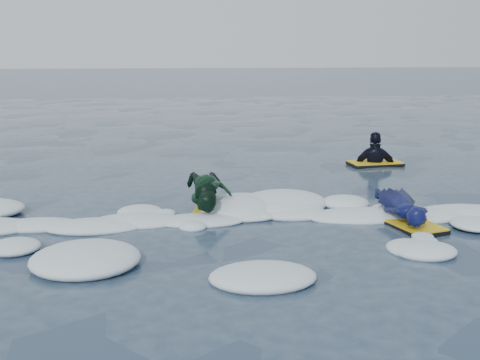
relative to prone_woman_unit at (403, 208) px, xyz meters
name	(u,v)px	position (x,y,z in m)	size (l,w,h in m)	color
ground	(173,265)	(-2.94, -1.22, -0.19)	(120.00, 120.00, 0.00)	#162637
foam_band	(173,235)	(-2.94, -0.19, -0.19)	(12.00, 3.10, 0.30)	white
prone_woman_unit	(403,208)	(0.00, 0.00, 0.00)	(0.76, 1.50, 0.36)	black
prone_child_unit	(209,194)	(-2.44, 0.77, 0.07)	(0.69, 1.33, 0.51)	black
waiting_rider_unit	(375,170)	(0.91, 3.71, -0.28)	(1.05, 0.66, 1.49)	black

